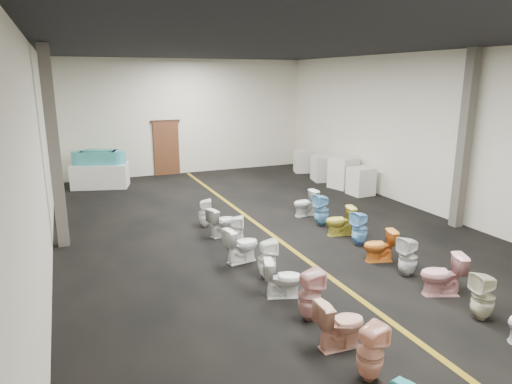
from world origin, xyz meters
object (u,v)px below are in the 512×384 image
toilet_left_7 (236,231)px  toilet_right_9 (305,203)px  toilet_left_1 (370,353)px  toilet_right_4 (408,257)px  toilet_right_7 (340,221)px  bathtub (99,157)px  toilet_left_9 (205,213)px  toilet_left_5 (267,259)px  toilet_right_6 (360,228)px  appliance_crate_d (302,161)px  toilet_right_2 (483,297)px  toilet_right_3 (442,275)px  toilet_right_8 (322,210)px  appliance_crate_b (343,173)px  appliance_crate_c (324,168)px  toilet_left_6 (241,245)px  appliance_crate_a (361,181)px  toilet_left_8 (222,222)px  toilet_right_5 (380,246)px  display_table (100,176)px  toilet_left_4 (283,278)px  toilet_left_3 (310,295)px  toilet_left_2 (340,324)px

toilet_left_7 → toilet_right_9: (2.65, 1.52, -0.01)m
toilet_left_1 → toilet_right_4: bearing=-59.6°
toilet_right_7 → toilet_left_7: bearing=-83.3°
bathtub → toilet_left_9: 6.09m
toilet_left_5 → toilet_right_6: toilet_right_6 is taller
appliance_crate_d → toilet_left_5: bearing=-122.5°
toilet_right_2 → toilet_right_3: toilet_right_2 is taller
toilet_right_3 → toilet_right_8: size_ratio=0.91×
toilet_left_1 → toilet_right_2: size_ratio=0.97×
toilet_left_1 → toilet_right_9: size_ratio=1.08×
appliance_crate_b → appliance_crate_c: appliance_crate_b is taller
toilet_left_6 → toilet_right_9: toilet_left_6 is taller
toilet_right_4 → appliance_crate_a: bearing=150.5°
toilet_left_8 → toilet_right_4: bearing=-162.3°
toilet_right_5 → toilet_right_2: bearing=15.3°
display_table → toilet_left_8: (2.29, -6.51, -0.06)m
toilet_left_1 → toilet_left_4: size_ratio=1.11×
appliance_crate_d → toilet_left_9: appliance_crate_d is taller
display_table → toilet_left_3: size_ratio=2.22×
toilet_left_5 → toilet_left_7: 1.80m
appliance_crate_b → toilet_left_7: appliance_crate_b is taller
appliance_crate_b → toilet_right_3: size_ratio=1.40×
toilet_left_4 → toilet_left_8: 3.47m
toilet_right_9 → display_table: bearing=-142.9°
appliance_crate_a → toilet_right_7: (-2.86, -3.13, -0.09)m
toilet_left_7 → toilet_right_9: bearing=-35.2°
display_table → toilet_right_8: size_ratio=2.23×
toilet_right_8 → toilet_right_9: toilet_right_8 is taller
toilet_left_6 → toilet_right_5: bearing=-122.1°
display_table → toilet_right_7: 9.10m
appliance_crate_b → toilet_left_7: size_ratio=1.46×
appliance_crate_b → appliance_crate_c: bearing=90.0°
appliance_crate_c → toilet_left_9: appliance_crate_c is taller
display_table → bathtub: bearing=90.0°
toilet_right_3 → toilet_right_4: size_ratio=0.97×
appliance_crate_b → toilet_left_1: (-5.60, -9.07, -0.15)m
toilet_left_9 → toilet_right_4: (2.76, -4.50, 0.03)m
toilet_left_5 → appliance_crate_d: bearing=-25.3°
appliance_crate_c → toilet_left_2: size_ratio=1.25×
toilet_right_7 → display_table: bearing=-134.7°
toilet_left_4 → toilet_left_6: toilet_left_6 is taller
toilet_left_3 → bathtub: bearing=9.2°
toilet_left_2 → toilet_left_4: size_ratio=1.07×
toilet_left_1 → toilet_right_9: bearing=-33.6°
display_table → toilet_left_2: display_table is taller
toilet_left_9 → toilet_right_3: 6.04m
toilet_left_2 → toilet_right_7: 4.90m
toilet_left_8 → toilet_right_7: 2.91m
toilet_left_3 → toilet_right_9: bearing=-31.0°
toilet_left_9 → toilet_right_6: size_ratio=0.91×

